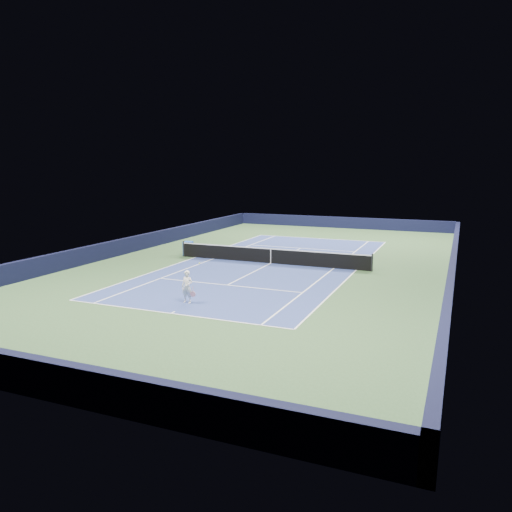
% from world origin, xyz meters
% --- Properties ---
extents(ground, '(40.00, 40.00, 0.00)m').
position_xyz_m(ground, '(0.00, 0.00, 0.00)').
color(ground, '#314F2B').
rests_on(ground, ground).
extents(wall_far, '(22.00, 0.35, 1.10)m').
position_xyz_m(wall_far, '(0.00, 19.82, 0.55)').
color(wall_far, black).
rests_on(wall_far, ground).
extents(wall_near, '(22.00, 0.35, 1.10)m').
position_xyz_m(wall_near, '(0.00, -19.82, 0.55)').
color(wall_near, black).
rests_on(wall_near, ground).
extents(wall_right, '(0.35, 40.00, 1.10)m').
position_xyz_m(wall_right, '(10.82, 0.00, 0.55)').
color(wall_right, black).
rests_on(wall_right, ground).
extents(wall_left, '(0.35, 40.00, 1.10)m').
position_xyz_m(wall_left, '(-10.82, 0.00, 0.55)').
color(wall_left, black).
rests_on(wall_left, ground).
extents(court_surface, '(10.97, 23.77, 0.01)m').
position_xyz_m(court_surface, '(0.00, 0.00, 0.00)').
color(court_surface, navy).
rests_on(court_surface, ground).
extents(baseline_far, '(10.97, 0.08, 0.00)m').
position_xyz_m(baseline_far, '(0.00, 11.88, 0.01)').
color(baseline_far, white).
rests_on(baseline_far, ground).
extents(baseline_near, '(10.97, 0.08, 0.00)m').
position_xyz_m(baseline_near, '(0.00, -11.88, 0.01)').
color(baseline_near, white).
rests_on(baseline_near, ground).
extents(sideline_doubles_right, '(0.08, 23.77, 0.00)m').
position_xyz_m(sideline_doubles_right, '(5.49, 0.00, 0.01)').
color(sideline_doubles_right, white).
rests_on(sideline_doubles_right, ground).
extents(sideline_doubles_left, '(0.08, 23.77, 0.00)m').
position_xyz_m(sideline_doubles_left, '(-5.49, 0.00, 0.01)').
color(sideline_doubles_left, white).
rests_on(sideline_doubles_left, ground).
extents(sideline_singles_right, '(0.08, 23.77, 0.00)m').
position_xyz_m(sideline_singles_right, '(4.12, 0.00, 0.01)').
color(sideline_singles_right, white).
rests_on(sideline_singles_right, ground).
extents(sideline_singles_left, '(0.08, 23.77, 0.00)m').
position_xyz_m(sideline_singles_left, '(-4.12, 0.00, 0.01)').
color(sideline_singles_left, white).
rests_on(sideline_singles_left, ground).
extents(service_line_far, '(8.23, 0.08, 0.00)m').
position_xyz_m(service_line_far, '(0.00, 6.40, 0.01)').
color(service_line_far, white).
rests_on(service_line_far, ground).
extents(service_line_near, '(8.23, 0.08, 0.00)m').
position_xyz_m(service_line_near, '(0.00, -6.40, 0.01)').
color(service_line_near, white).
rests_on(service_line_near, ground).
extents(center_service_line, '(0.08, 12.80, 0.00)m').
position_xyz_m(center_service_line, '(0.00, 0.00, 0.01)').
color(center_service_line, white).
rests_on(center_service_line, ground).
extents(center_mark_far, '(0.08, 0.30, 0.00)m').
position_xyz_m(center_mark_far, '(0.00, 11.73, 0.01)').
color(center_mark_far, white).
rests_on(center_mark_far, ground).
extents(center_mark_near, '(0.08, 0.30, 0.00)m').
position_xyz_m(center_mark_near, '(0.00, -11.73, 0.01)').
color(center_mark_near, white).
rests_on(center_mark_near, ground).
extents(tennis_net, '(12.90, 0.10, 1.07)m').
position_xyz_m(tennis_net, '(0.00, 0.00, 0.50)').
color(tennis_net, black).
rests_on(tennis_net, ground).
extents(sponsor_cube, '(0.64, 0.57, 0.97)m').
position_xyz_m(sponsor_cube, '(-6.40, 0.59, 0.48)').
color(sponsor_cube, blue).
rests_on(sponsor_cube, ground).
extents(tennis_player, '(0.73, 1.21, 1.70)m').
position_xyz_m(tennis_player, '(-0.19, -10.16, 0.75)').
color(tennis_player, white).
rests_on(tennis_player, ground).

